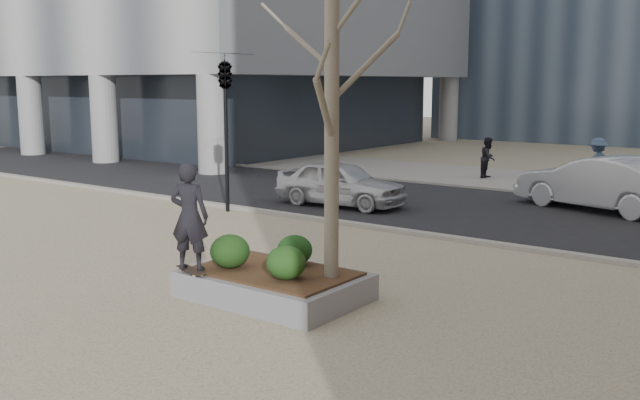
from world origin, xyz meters
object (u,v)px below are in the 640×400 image
Objects in this scene: skateboard at (191,271)px; police_car at (341,183)px; planter at (274,285)px; skateboarder at (189,216)px.

skateboard is 0.19× the size of police_car.
skateboard reaches higher than planter.
planter is 1.86m from skateboarder.
police_car reaches higher than planter.
skateboarder reaches higher than planter.
planter is 1.63× the size of skateboarder.
skateboarder is at bearing -163.67° from police_car.
planter is at bearing -155.47° from police_car.
skateboard is at bearing -141.34° from planter.
skateboarder is (0.00, 0.00, 0.96)m from skateboard.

